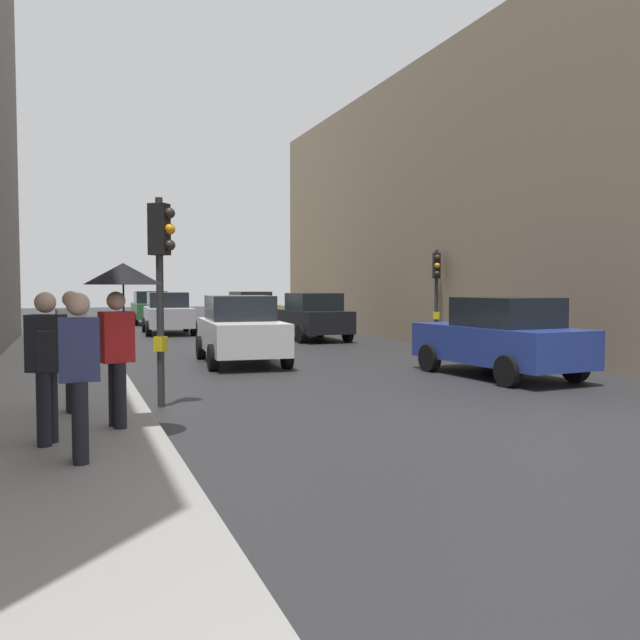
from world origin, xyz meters
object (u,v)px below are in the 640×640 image
object	(u,v)px
car_white_compact	(241,330)
pedestrian_with_umbrella	(121,298)
pedestrian_with_black_backpack	(68,344)
traffic_light_near_right	(161,263)
car_silver_hatchback	(168,313)
car_yellow_taxi	(249,309)
pedestrian_in_dark_coat	(46,361)
pedestrian_with_grey_backpack	(74,367)
car_green_estate	(151,308)
car_dark_suv	(312,317)
car_blue_van	(500,337)
traffic_light_mid_street	(436,280)

from	to	relation	value
car_white_compact	pedestrian_with_umbrella	world-z (taller)	pedestrian_with_umbrella
pedestrian_with_umbrella	pedestrian_with_black_backpack	distance (m)	1.61
traffic_light_near_right	pedestrian_with_black_backpack	distance (m)	2.07
car_silver_hatchback	car_yellow_taxi	bearing A→B (deg)	40.16
pedestrian_in_dark_coat	pedestrian_with_black_backpack	bearing A→B (deg)	83.43
pedestrian_with_grey_backpack	car_yellow_taxi	bearing A→B (deg)	71.51
car_silver_hatchback	pedestrian_with_umbrella	size ratio (longest dim) A/B	2.00
car_white_compact	pedestrian_with_grey_backpack	distance (m)	10.40
pedestrian_with_grey_backpack	car_green_estate	bearing A→B (deg)	82.15
car_green_estate	pedestrian_in_dark_coat	xyz separation A→B (m)	(-4.33, -28.29, 0.25)
car_green_estate	car_yellow_taxi	distance (m)	5.98
pedestrian_with_black_backpack	pedestrian_with_grey_backpack	bearing A→B (deg)	-88.75
car_dark_suv	pedestrian_in_dark_coat	distance (m)	17.46
car_silver_hatchback	pedestrian_in_dark_coat	xyz separation A→B (m)	(-4.16, -20.39, 0.25)
traffic_light_near_right	car_blue_van	distance (m)	7.71
car_dark_suv	pedestrian_with_black_backpack	bearing A→B (deg)	-123.12
car_green_estate	pedestrian_with_umbrella	size ratio (longest dim) A/B	1.97
traffic_light_mid_street	car_silver_hatchback	world-z (taller)	traffic_light_mid_street
car_green_estate	traffic_light_near_right	bearing A→B (deg)	-95.97
traffic_light_mid_street	car_dark_suv	distance (m)	5.36
car_silver_hatchback	car_blue_van	size ratio (longest dim) A/B	0.99
car_yellow_taxi	pedestrian_with_umbrella	distance (m)	24.80
pedestrian_in_dark_coat	car_white_compact	bearing A→B (deg)	62.77
car_yellow_taxi	pedestrian_in_dark_coat	world-z (taller)	pedestrian_in_dark_coat
car_blue_van	car_white_compact	bearing A→B (deg)	135.84
traffic_light_mid_street	car_dark_suv	size ratio (longest dim) A/B	0.76
traffic_light_near_right	car_silver_hatchback	xyz separation A→B (m)	(2.49, 17.51, -1.50)
traffic_light_mid_street	pedestrian_with_black_backpack	size ratio (longest dim) A/B	1.81
pedestrian_with_umbrella	car_silver_hatchback	bearing A→B (deg)	80.55
car_blue_van	pedestrian_with_black_backpack	bearing A→B (deg)	-167.61
car_blue_van	pedestrian_in_dark_coat	distance (m)	9.99
traffic_light_near_right	pedestrian_with_umbrella	world-z (taller)	traffic_light_near_right
traffic_light_near_right	car_dark_suv	xyz separation A→B (m)	(7.09, 12.22, -1.50)
traffic_light_mid_street	car_white_compact	bearing A→B (deg)	-163.49
car_white_compact	pedestrian_with_umbrella	bearing A→B (deg)	-114.16
car_green_estate	traffic_light_mid_street	bearing A→B (deg)	-67.84
car_silver_hatchback	traffic_light_mid_street	bearing A→B (deg)	-52.90
pedestrian_with_umbrella	pedestrian_with_grey_backpack	size ratio (longest dim) A/B	1.21
pedestrian_with_grey_backpack	pedestrian_in_dark_coat	distance (m)	1.00
traffic_light_near_right	car_yellow_taxi	size ratio (longest dim) A/B	0.80
traffic_light_mid_street	pedestrian_with_umbrella	xyz separation A→B (m)	(-10.61, -9.97, -0.37)
car_silver_hatchback	car_green_estate	world-z (taller)	same
pedestrian_with_black_backpack	pedestrian_in_dark_coat	size ratio (longest dim) A/B	1.00
car_white_compact	pedestrian_with_black_backpack	world-z (taller)	pedestrian_with_black_backpack
car_white_compact	car_yellow_taxi	bearing A→B (deg)	74.63
traffic_light_near_right	car_dark_suv	bearing A→B (deg)	59.90
car_dark_suv	pedestrian_with_black_backpack	size ratio (longest dim) A/B	2.39
car_white_compact	pedestrian_with_black_backpack	size ratio (longest dim) A/B	2.44
car_blue_van	pedestrian_with_grey_backpack	xyz separation A→B (m)	(-8.86, -4.94, 0.29)
car_dark_suv	car_silver_hatchback	size ratio (longest dim) A/B	0.99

